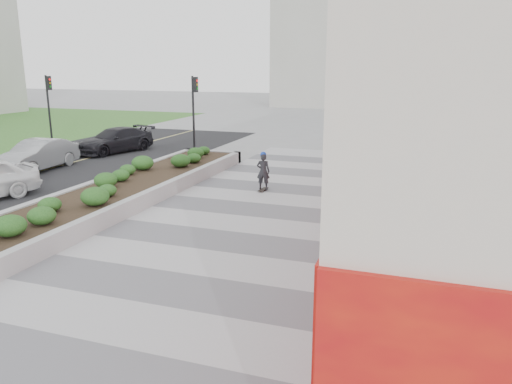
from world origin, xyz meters
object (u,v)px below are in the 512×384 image
traffic_signal_near (194,103)px  car_silver (38,155)px  traffic_signal_far (49,100)px  planter (108,194)px  skateboarder (263,171)px  car_dark (115,140)px

traffic_signal_near → car_silver: size_ratio=0.98×
traffic_signal_near → traffic_signal_far: 9.21m
planter → traffic_signal_far: traffic_signal_far is taller
traffic_signal_near → skateboarder: bearing=-47.6°
traffic_signal_far → car_dark: 5.13m
planter → skateboarder: bearing=40.4°
traffic_signal_near → car_dark: traffic_signal_near is taller
traffic_signal_far → car_dark: traffic_signal_far is taller
planter → car_silver: size_ratio=4.20×
traffic_signal_far → skateboarder: size_ratio=2.71×
planter → car_dark: car_dark is taller
car_dark → traffic_signal_far: bearing=-168.5°
car_dark → skateboarder: bearing=-11.6°
skateboarder → traffic_signal_far: bearing=160.9°
traffic_signal_near → car_silver: traffic_signal_near is taller
car_silver → traffic_signal_far: bearing=123.4°
planter → car_dark: bearing=123.2°
planter → traffic_signal_far: size_ratio=4.29×
traffic_signal_far → car_dark: size_ratio=0.90×
traffic_signal_near → traffic_signal_far: same height
traffic_signal_near → traffic_signal_far: bearing=-176.9°
traffic_signal_far → skateboarder: traffic_signal_far is taller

